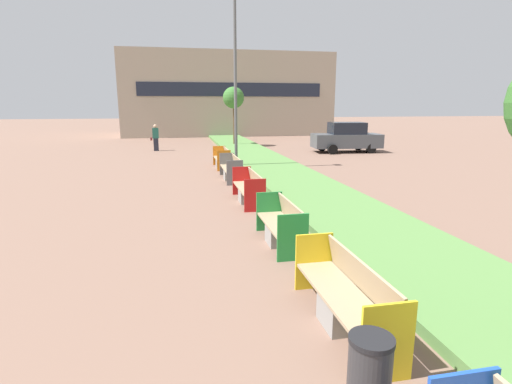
{
  "coord_description": "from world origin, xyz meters",
  "views": [
    {
      "loc": [
        -1.24,
        2.19,
        2.98
      ],
      "look_at": [
        0.9,
        12.73,
        0.6
      ],
      "focal_mm": 28.0,
      "sensor_mm": 36.0,
      "label": 1
    }
  ],
  "objects_px": {
    "bench_red_frame": "(249,190)",
    "sapling_tree_far": "(233,98)",
    "bench_grey_frame": "(232,170)",
    "street_lamp_post": "(235,73)",
    "pedestrian_walking": "(156,137)",
    "litter_bin": "(369,384)",
    "bench_orange_frame": "(222,160)",
    "parked_car_distant": "(346,138)",
    "bench_yellow_frame": "(345,300)",
    "bench_green_frame": "(281,228)"
  },
  "relations": [
    {
      "from": "pedestrian_walking",
      "to": "litter_bin",
      "type": "bearing_deg",
      "value": -83.16
    },
    {
      "from": "street_lamp_post",
      "to": "parked_car_distant",
      "type": "distance_m",
      "value": 9.88
    },
    {
      "from": "sapling_tree_far",
      "to": "parked_car_distant",
      "type": "xyz_separation_m",
      "value": [
        6.39,
        -4.93,
        -2.47
      ]
    },
    {
      "from": "pedestrian_walking",
      "to": "street_lamp_post",
      "type": "bearing_deg",
      "value": -64.0
    },
    {
      "from": "bench_orange_frame",
      "to": "parked_car_distant",
      "type": "bearing_deg",
      "value": 29.32
    },
    {
      "from": "parked_car_distant",
      "to": "bench_red_frame",
      "type": "bearing_deg",
      "value": -119.96
    },
    {
      "from": "bench_yellow_frame",
      "to": "litter_bin",
      "type": "distance_m",
      "value": 1.81
    },
    {
      "from": "bench_red_frame",
      "to": "bench_orange_frame",
      "type": "distance_m",
      "value": 6.98
    },
    {
      "from": "bench_red_frame",
      "to": "litter_bin",
      "type": "height_order",
      "value": "litter_bin"
    },
    {
      "from": "bench_red_frame",
      "to": "sapling_tree_far",
      "type": "distance_m",
      "value": 16.99
    },
    {
      "from": "bench_green_frame",
      "to": "parked_car_distant",
      "type": "xyz_separation_m",
      "value": [
        8.37,
        15.51,
        0.55
      ]
    },
    {
      "from": "bench_red_frame",
      "to": "street_lamp_post",
      "type": "height_order",
      "value": "street_lamp_post"
    },
    {
      "from": "bench_grey_frame",
      "to": "litter_bin",
      "type": "xyz_separation_m",
      "value": [
        -0.54,
        -12.74,
        0.11
      ]
    },
    {
      "from": "sapling_tree_far",
      "to": "pedestrian_walking",
      "type": "distance_m",
      "value": 6.2
    },
    {
      "from": "bench_red_frame",
      "to": "parked_car_distant",
      "type": "distance_m",
      "value": 14.38
    },
    {
      "from": "bench_green_frame",
      "to": "pedestrian_walking",
      "type": "distance_m",
      "value": 18.93
    },
    {
      "from": "pedestrian_walking",
      "to": "parked_car_distant",
      "type": "distance_m",
      "value": 12.16
    },
    {
      "from": "bench_red_frame",
      "to": "bench_yellow_frame",
      "type": "bearing_deg",
      "value": -89.99
    },
    {
      "from": "pedestrian_walking",
      "to": "sapling_tree_far",
      "type": "bearing_deg",
      "value": 18.68
    },
    {
      "from": "bench_red_frame",
      "to": "sapling_tree_far",
      "type": "height_order",
      "value": "sapling_tree_far"
    },
    {
      "from": "bench_red_frame",
      "to": "pedestrian_walking",
      "type": "bearing_deg",
      "value": 102.89
    },
    {
      "from": "bench_yellow_frame",
      "to": "sapling_tree_far",
      "type": "distance_m",
      "value": 24.05
    },
    {
      "from": "bench_grey_frame",
      "to": "bench_orange_frame",
      "type": "distance_m",
      "value": 3.13
    },
    {
      "from": "bench_red_frame",
      "to": "pedestrian_walking",
      "type": "distance_m",
      "value": 15.18
    },
    {
      "from": "litter_bin",
      "to": "pedestrian_walking",
      "type": "xyz_separation_m",
      "value": [
        -2.84,
        23.69,
        0.38
      ]
    },
    {
      "from": "bench_yellow_frame",
      "to": "street_lamp_post",
      "type": "xyz_separation_m",
      "value": [
        0.61,
        13.78,
        3.95
      ]
    },
    {
      "from": "bench_green_frame",
      "to": "bench_yellow_frame",
      "type": "bearing_deg",
      "value": -89.93
    },
    {
      "from": "bench_green_frame",
      "to": "bench_grey_frame",
      "type": "relative_size",
      "value": 0.85
    },
    {
      "from": "bench_yellow_frame",
      "to": "bench_red_frame",
      "type": "relative_size",
      "value": 1.03
    },
    {
      "from": "bench_orange_frame",
      "to": "parked_car_distant",
      "type": "height_order",
      "value": "parked_car_distant"
    },
    {
      "from": "pedestrian_walking",
      "to": "parked_car_distant",
      "type": "xyz_separation_m",
      "value": [
        11.75,
        -3.12,
        0.05
      ]
    },
    {
      "from": "bench_yellow_frame",
      "to": "sapling_tree_far",
      "type": "height_order",
      "value": "sapling_tree_far"
    },
    {
      "from": "litter_bin",
      "to": "bench_red_frame",
      "type": "bearing_deg",
      "value": 86.52
    },
    {
      "from": "bench_red_frame",
      "to": "bench_grey_frame",
      "type": "xyz_separation_m",
      "value": [
        0.0,
        3.85,
        0.0
      ]
    },
    {
      "from": "street_lamp_post",
      "to": "bench_orange_frame",
      "type": "bearing_deg",
      "value": 148.76
    },
    {
      "from": "bench_orange_frame",
      "to": "sapling_tree_far",
      "type": "xyz_separation_m",
      "value": [
        1.98,
        9.63,
        3.02
      ]
    },
    {
      "from": "bench_grey_frame",
      "to": "street_lamp_post",
      "type": "distance_m",
      "value": 4.86
    },
    {
      "from": "sapling_tree_far",
      "to": "parked_car_distant",
      "type": "bearing_deg",
      "value": -37.63
    },
    {
      "from": "bench_red_frame",
      "to": "sapling_tree_far",
      "type": "bearing_deg",
      "value": 83.21
    },
    {
      "from": "bench_green_frame",
      "to": "bench_red_frame",
      "type": "distance_m",
      "value": 3.83
    },
    {
      "from": "bench_red_frame",
      "to": "bench_grey_frame",
      "type": "height_order",
      "value": "same"
    },
    {
      "from": "sapling_tree_far",
      "to": "pedestrian_walking",
      "type": "relative_size",
      "value": 2.45
    },
    {
      "from": "bench_yellow_frame",
      "to": "litter_bin",
      "type": "xyz_separation_m",
      "value": [
        -0.54,
        -1.72,
        0.11
      ]
    },
    {
      "from": "street_lamp_post",
      "to": "sapling_tree_far",
      "type": "bearing_deg",
      "value": 82.22
    },
    {
      "from": "litter_bin",
      "to": "bench_orange_frame",
      "type": "bearing_deg",
      "value": 88.06
    },
    {
      "from": "bench_yellow_frame",
      "to": "parked_car_distant",
      "type": "height_order",
      "value": "parked_car_distant"
    },
    {
      "from": "bench_yellow_frame",
      "to": "pedestrian_walking",
      "type": "relative_size",
      "value": 1.4
    },
    {
      "from": "bench_orange_frame",
      "to": "pedestrian_walking",
      "type": "height_order",
      "value": "pedestrian_walking"
    },
    {
      "from": "bench_red_frame",
      "to": "sapling_tree_far",
      "type": "relative_size",
      "value": 0.56
    },
    {
      "from": "bench_green_frame",
      "to": "street_lamp_post",
      "type": "relative_size",
      "value": 0.25
    }
  ]
}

